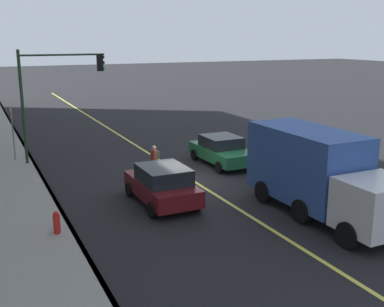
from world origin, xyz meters
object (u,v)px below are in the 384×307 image
Objects in this scene: car_green at (222,150)px; fire_hydrant at (57,224)px; car_maroon at (162,184)px; traffic_light_mast at (54,86)px; street_sign_post at (13,130)px; pedestrian_with_backpack at (155,159)px; truck_blue at (318,172)px.

car_green reaches higher than fire_hydrant.
traffic_light_mast is (8.55, 2.65, 3.35)m from car_maroon.
car_maroon reaches higher than fire_hydrant.
car_maroon is 0.94× the size of car_green.
street_sign_post is (5.28, 10.04, 1.03)m from car_green.
traffic_light_mast reaches higher than pedestrian_with_backpack.
pedestrian_with_backpack is 0.27× the size of traffic_light_mast.
truck_blue is at bearing -126.24° from car_maroon.
truck_blue is at bearing -148.03° from traffic_light_mast.
truck_blue is (-8.05, 0.26, 0.91)m from car_green.
street_sign_post is at bearing 36.26° from truck_blue.
traffic_light_mast is (5.03, 3.66, 3.23)m from pedestrian_with_backpack.
truck_blue is 7.59× the size of fire_hydrant.
car_maroon is 0.68× the size of traffic_light_mast.
car_green is 8.10m from truck_blue.
traffic_light_mast reaches higher than car_maroon.
fire_hydrant is (-5.12, 5.53, -0.47)m from pedestrian_with_backpack.
fire_hydrant is (-6.01, 9.73, -0.31)m from car_green.
pedestrian_with_backpack reaches higher than fire_hydrant.
street_sign_post reaches higher than car_green.
pedestrian_with_backpack is at bearing 102.02° from car_green.
pedestrian_with_backpack reaches higher than car_green.
street_sign_post is at bearing 62.18° from traffic_light_mast.
pedestrian_with_backpack is (3.52, -1.01, 0.12)m from car_maroon.
truck_blue reaches higher than street_sign_post.
traffic_light_mast is 1.97× the size of street_sign_post.
car_maroon is at bearing -153.54° from street_sign_post.
car_green is 9.51m from traffic_light_mast.
car_maroon is 6.20m from truck_blue.
car_maroon reaches higher than car_green.
truck_blue is 2.32× the size of street_sign_post.
pedestrian_with_backpack is 8.54m from street_sign_post.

